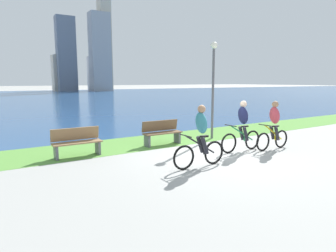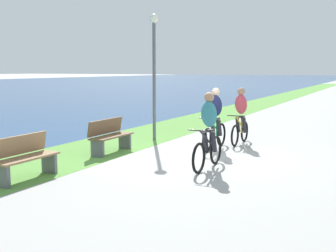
# 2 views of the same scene
# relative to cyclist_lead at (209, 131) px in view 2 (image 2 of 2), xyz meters

# --- Properties ---
(ground_plane) EXTENTS (300.00, 300.00, 0.00)m
(ground_plane) POSITION_rel_cyclist_lead_xyz_m (1.00, 0.65, -0.84)
(ground_plane) COLOR #9E9E99
(grass_strip_bayside) EXTENTS (120.00, 2.55, 0.01)m
(grass_strip_bayside) POSITION_rel_cyclist_lead_xyz_m (1.00, 3.73, -0.84)
(grass_strip_bayside) COLOR #59933D
(grass_strip_bayside) RESTS_ON ground
(cyclist_lead) EXTENTS (1.72, 0.52, 1.72)m
(cyclist_lead) POSITION_rel_cyclist_lead_xyz_m (0.00, 0.00, 0.00)
(cyclist_lead) COLOR black
(cyclist_lead) RESTS_ON ground
(cyclist_trailing) EXTENTS (1.77, 0.52, 1.71)m
(cyclist_trailing) POSITION_rel_cyclist_lead_xyz_m (2.32, 0.70, -0.00)
(cyclist_trailing) COLOR black
(cyclist_trailing) RESTS_ON ground
(cyclist_distant_rear) EXTENTS (1.59, 0.52, 1.68)m
(cyclist_distant_rear) POSITION_rel_cyclist_lead_xyz_m (3.44, 0.32, -0.01)
(cyclist_distant_rear) COLOR black
(cyclist_distant_rear) RESTS_ON ground
(bench_near_path) EXTENTS (1.50, 0.47, 0.90)m
(bench_near_path) POSITION_rel_cyclist_lead_xyz_m (0.57, 3.03, -0.39)
(bench_near_path) COLOR brown
(bench_near_path) RESTS_ON ground
(bench_far_along_path) EXTENTS (1.50, 0.47, 0.90)m
(bench_far_along_path) POSITION_rel_cyclist_lead_xyz_m (-2.58, 2.96, -0.39)
(bench_far_along_path) COLOR olive
(bench_far_along_path) RESTS_ON ground
(lamppost_tall) EXTENTS (0.28, 0.28, 3.89)m
(lamppost_tall) POSITION_rel_cyclist_lead_xyz_m (2.94, 2.96, 1.71)
(lamppost_tall) COLOR #595960
(lamppost_tall) RESTS_ON ground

